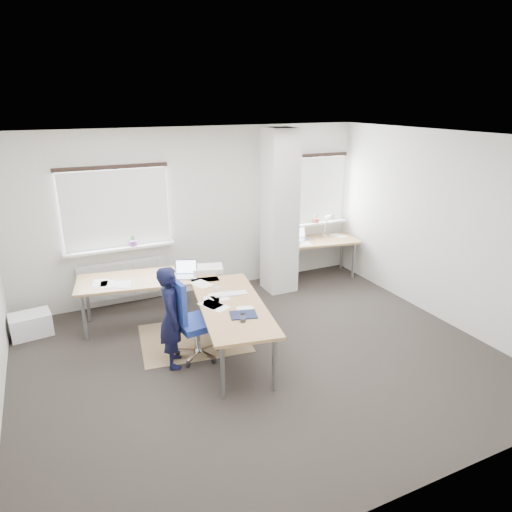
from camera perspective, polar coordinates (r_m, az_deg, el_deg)
name	(u,v)px	position (r m, az deg, el deg)	size (l,w,h in m)	color
ground	(260,358)	(6.12, 0.50, -12.58)	(6.00, 6.00, 0.00)	black
room_shell	(258,219)	(5.88, 0.24, 4.66)	(6.04, 5.04, 2.82)	beige
floor_mat	(194,338)	(6.61, -7.77, -10.13)	(1.46, 1.23, 0.01)	olive
white_crate	(31,325)	(7.32, -26.33, -7.69)	(0.54, 0.38, 0.33)	white
desk_main	(190,292)	(6.37, -8.24, -4.44)	(2.40, 2.98, 0.96)	olive
desk_side	(319,242)	(8.58, 7.88, 1.77)	(1.49, 0.92, 1.22)	olive
task_chair	(195,336)	(6.02, -7.66, -9.89)	(0.62, 0.61, 1.13)	navy
person	(172,317)	(5.77, -10.49, -7.50)	(0.48, 0.32, 1.32)	black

